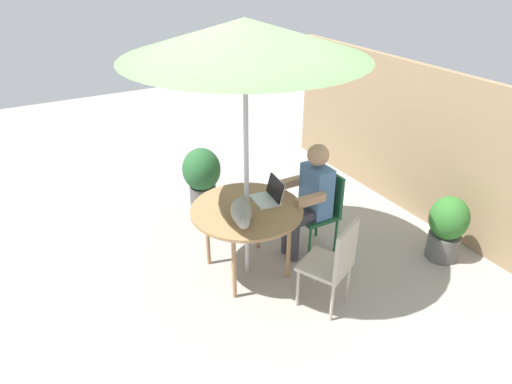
% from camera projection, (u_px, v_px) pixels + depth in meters
% --- Properties ---
extents(ground_plane, '(14.00, 14.00, 0.00)m').
position_uv_depth(ground_plane, '(247.00, 270.00, 4.66)').
color(ground_plane, gray).
extents(fence_back, '(4.74, 0.08, 1.78)m').
position_uv_depth(fence_back, '(425.00, 146.00, 5.25)').
color(fence_back, '#937756').
rests_on(fence_back, ground).
extents(patio_table, '(1.07, 1.07, 0.73)m').
position_uv_depth(patio_table, '(247.00, 214.00, 4.34)').
color(patio_table, '#9E754C').
rests_on(patio_table, ground).
extents(patio_umbrella, '(2.03, 2.03, 2.44)m').
position_uv_depth(patio_umbrella, '(245.00, 38.00, 3.58)').
color(patio_umbrella, '#B7B7BC').
rests_on(patio_umbrella, ground).
extents(chair_occupied, '(0.40, 0.40, 0.88)m').
position_uv_depth(chair_occupied, '(322.00, 205.00, 4.81)').
color(chair_occupied, '#194C2D').
rests_on(chair_occupied, ground).
extents(chair_empty, '(0.54, 0.54, 0.88)m').
position_uv_depth(chair_empty, '(334.00, 260.00, 3.96)').
color(chair_empty, '#B2A899').
rests_on(chair_empty, ground).
extents(person_seated, '(0.48, 0.48, 1.22)m').
position_uv_depth(person_seated, '(311.00, 194.00, 4.66)').
color(person_seated, '#4C72A5').
rests_on(person_seated, ground).
extents(laptop, '(0.33, 0.28, 0.21)m').
position_uv_depth(laptop, '(270.00, 194.00, 4.43)').
color(laptop, silver).
rests_on(laptop, patio_table).
extents(cat, '(0.60, 0.35, 0.17)m').
position_uv_depth(cat, '(242.00, 213.00, 4.08)').
color(cat, gray).
rests_on(cat, patio_table).
extents(potted_plant_near_fence, '(0.45, 0.45, 0.87)m').
position_uv_depth(potted_plant_near_fence, '(202.00, 178.00, 5.40)').
color(potted_plant_near_fence, '#595654').
rests_on(potted_plant_near_fence, ground).
extents(potted_plant_by_chair, '(0.39, 0.39, 0.71)m').
position_uv_depth(potted_plant_by_chair, '(447.00, 226.00, 4.68)').
color(potted_plant_by_chair, '#595654').
rests_on(potted_plant_by_chair, ground).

